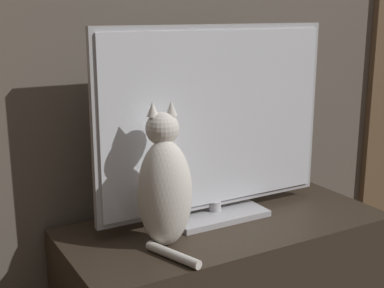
{
  "coord_description": "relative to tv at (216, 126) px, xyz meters",
  "views": [
    {
      "loc": [
        -0.95,
        -0.49,
        1.23
      ],
      "look_at": [
        -0.13,
        0.94,
        0.82
      ],
      "focal_mm": 50.0,
      "sensor_mm": 36.0,
      "label": 1
    }
  ],
  "objects": [
    {
      "name": "tv",
      "position": [
        0.0,
        0.0,
        0.0
      ],
      "size": [
        0.87,
        0.2,
        0.66
      ],
      "color": "#B7B7BC",
      "rests_on": "tv_stand"
    },
    {
      "name": "cat",
      "position": [
        -0.26,
        -0.12,
        -0.14
      ],
      "size": [
        0.2,
        0.3,
        0.44
      ],
      "rotation": [
        0.0,
        0.0,
        -0.27
      ],
      "color": "silver",
      "rests_on": "tv_stand"
    }
  ]
}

